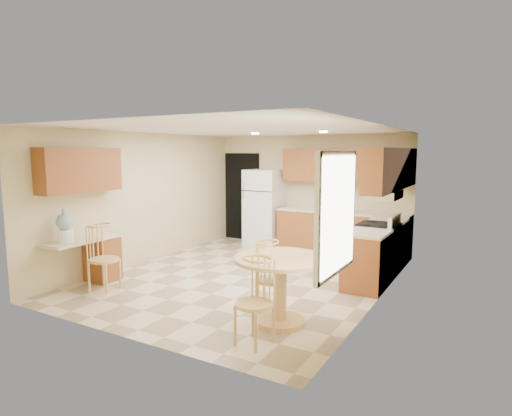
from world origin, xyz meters
The scene contains 30 objects.
floor centered at (0.00, 0.00, 0.00)m, with size 5.50×5.50×0.00m, color beige.
ceiling centered at (0.00, 0.00, 2.50)m, with size 4.50×5.50×0.02m, color white.
wall_back centered at (0.00, 2.75, 1.25)m, with size 4.50×0.02×2.50m, color #D0BB8C.
wall_front centered at (0.00, -2.75, 1.25)m, with size 4.50×0.02×2.50m, color #D0BB8C.
wall_left centered at (-2.25, 0.00, 1.25)m, with size 0.02×5.50×2.50m, color #D0BB8C.
wall_right centered at (2.25, 0.00, 1.25)m, with size 0.02×5.50×2.50m, color #D0BB8C.
doorway centered at (-1.75, 2.73, 1.05)m, with size 0.90×0.02×2.10m, color black.
base_cab_back centered at (0.88, 2.45, 0.43)m, with size 2.75×0.60×0.87m, color #9A5527.
counter_back centered at (0.88, 2.45, 0.89)m, with size 2.75×0.63×0.04m, color beige.
base_cab_right_a centered at (1.95, 1.85, 0.43)m, with size 0.60×0.59×0.87m, color #9A5527.
counter_right_a centered at (1.95, 1.85, 0.89)m, with size 0.63×0.59×0.04m, color beige.
base_cab_right_b centered at (1.95, 0.40, 0.43)m, with size 0.60×0.80×0.87m, color #9A5527.
counter_right_b centered at (1.95, 0.40, 0.89)m, with size 0.63×0.80×0.04m, color beige.
upper_cab_back centered at (0.88, 2.58, 1.85)m, with size 2.75×0.33×0.70m, color #9A5527.
upper_cab_right centered at (2.08, 1.21, 1.85)m, with size 0.33×2.42×0.70m, color #9A5527.
upper_cab_left centered at (-2.08, -1.60, 1.85)m, with size 0.33×1.40×0.70m, color #9A5527.
sink centered at (0.85, 2.45, 0.91)m, with size 0.78×0.44×0.01m, color silver.
range_hood centered at (2.00, 1.18, 1.42)m, with size 0.50×0.76×0.14m, color silver.
desk_pedestal centered at (-2.00, -1.32, 0.36)m, with size 0.48×0.42×0.72m, color #9A5527.
desk_top centered at (-2.00, -1.70, 0.75)m, with size 0.50×1.20×0.04m, color beige.
window centered at (2.23, -1.85, 1.50)m, with size 0.06×1.12×1.30m.
can_light_a centered at (-0.50, 1.20, 2.48)m, with size 0.14×0.14×0.02m, color white.
can_light_b centered at (0.90, 1.20, 2.48)m, with size 0.14×0.14×0.02m, color white.
refrigerator centered at (-0.95, 2.40, 0.87)m, with size 0.77×0.74×1.74m.
stove centered at (1.92, 1.18, 0.47)m, with size 0.65×0.76×1.09m.
dining_table centered at (1.40, -1.49, 0.56)m, with size 1.15×1.15×0.85m.
chair_table_a centered at (1.14, -1.34, 0.59)m, with size 0.42×0.55×0.96m.
chair_table_b centered at (1.40, -2.24, 0.59)m, with size 0.43×0.44×0.97m.
chair_desk centered at (-1.55, -1.77, 0.62)m, with size 0.45×0.58×1.02m.
water_crock centered at (-2.00, -1.99, 1.00)m, with size 0.25×0.25×0.51m.
Camera 1 is at (3.67, -6.09, 2.14)m, focal length 30.00 mm.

